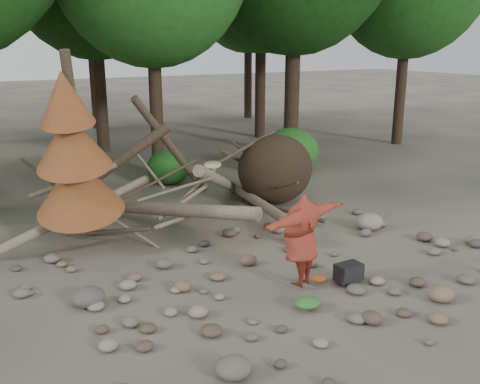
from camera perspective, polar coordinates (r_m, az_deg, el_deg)
ground at (r=10.66m, az=4.78°, el=-9.07°), size 120.00×120.00×0.00m
deadfall_pile at (r=14.76m, az=2.03°, el=1.98°), size 8.55×5.24×3.30m
dead_conifer at (r=11.80m, az=-17.30°, el=3.52°), size 2.06×2.16×4.35m
bush_mid at (r=17.41m, az=-7.62°, el=2.67°), size 1.40×1.40×1.12m
bush_right at (r=18.65m, az=5.35°, el=4.37°), size 2.00×2.00×1.60m
frisbee_thrower at (r=9.90m, az=6.54°, el=-5.09°), size 3.01×1.11×2.51m
backpack at (r=10.54m, az=11.50°, el=-8.67°), size 0.50×0.34×0.33m
cloth_green at (r=9.48m, az=7.20°, el=-11.89°), size 0.47×0.39×0.18m
cloth_orange at (r=10.47m, az=8.39°, el=-9.33°), size 0.31×0.26×0.11m
boulder_front_left at (r=7.73m, az=-0.71°, el=-18.21°), size 0.51×0.46×0.31m
boulder_front_right at (r=10.32m, az=20.71°, el=-10.13°), size 0.47×0.42×0.28m
boulder_mid_right at (r=13.51m, az=13.67°, el=-3.10°), size 0.68×0.61×0.41m
boulder_mid_left at (r=9.86m, az=-15.91°, el=-10.70°), size 0.59×0.53×0.35m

